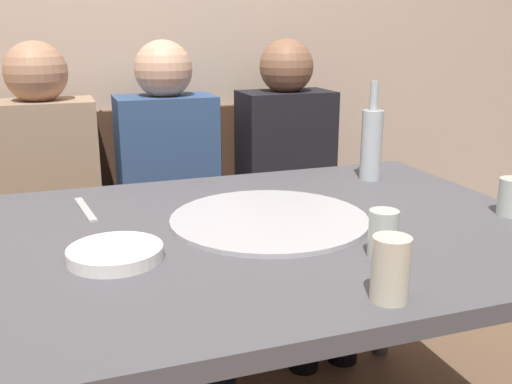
# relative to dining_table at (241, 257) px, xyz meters

# --- Properties ---
(back_wall) EXTENTS (6.00, 0.10, 2.60)m
(back_wall) POSITION_rel_dining_table_xyz_m (0.00, 1.11, 0.63)
(back_wall) COLOR #BCA893
(back_wall) RESTS_ON ground_plane
(dining_table) EXTENTS (1.54, 1.04, 0.74)m
(dining_table) POSITION_rel_dining_table_xyz_m (0.00, 0.00, 0.00)
(dining_table) COLOR #4C4C51
(dining_table) RESTS_ON ground_plane
(pizza_tray) EXTENTS (0.50, 0.50, 0.01)m
(pizza_tray) POSITION_rel_dining_table_xyz_m (0.09, 0.04, 0.08)
(pizza_tray) COLOR #ADADB2
(pizza_tray) RESTS_ON dining_table
(wine_bottle) EXTENTS (0.07, 0.07, 0.31)m
(wine_bottle) POSITION_rel_dining_table_xyz_m (0.54, 0.33, 0.19)
(wine_bottle) COLOR #B2BCC1
(wine_bottle) RESTS_ON dining_table
(tumbler_near) EXTENTS (0.06, 0.06, 0.10)m
(tumbler_near) POSITION_rel_dining_table_xyz_m (0.23, -0.26, 0.12)
(tumbler_near) COLOR #B7C6BC
(tumbler_near) RESTS_ON dining_table
(tumbler_far) EXTENTS (0.07, 0.07, 0.12)m
(tumbler_far) POSITION_rel_dining_table_xyz_m (0.14, -0.44, 0.13)
(tumbler_far) COLOR beige
(tumbler_far) RESTS_ON dining_table
(plate_stack) EXTENTS (0.20, 0.20, 0.03)m
(plate_stack) POSITION_rel_dining_table_xyz_m (-0.30, -0.09, 0.08)
(plate_stack) COLOR white
(plate_stack) RESTS_ON dining_table
(table_knife) EXTENTS (0.05, 0.22, 0.01)m
(table_knife) POSITION_rel_dining_table_xyz_m (-0.34, 0.29, 0.07)
(table_knife) COLOR #B7B7BC
(table_knife) RESTS_ON dining_table
(chair_left) EXTENTS (0.44, 0.44, 0.90)m
(chair_left) POSITION_rel_dining_table_xyz_m (-0.44, 0.92, -0.16)
(chair_left) COLOR #472D1E
(chair_left) RESTS_ON ground_plane
(chair_middle) EXTENTS (0.44, 0.44, 0.90)m
(chair_middle) POSITION_rel_dining_table_xyz_m (-0.01, 0.92, -0.16)
(chair_middle) COLOR #472D1E
(chair_middle) RESTS_ON ground_plane
(chair_right) EXTENTS (0.44, 0.44, 0.90)m
(chair_right) POSITION_rel_dining_table_xyz_m (0.47, 0.92, -0.16)
(chair_right) COLOR #472D1E
(chair_right) RESTS_ON ground_plane
(guest_in_sweater) EXTENTS (0.36, 0.56, 1.17)m
(guest_in_sweater) POSITION_rel_dining_table_xyz_m (-0.44, 0.77, -0.03)
(guest_in_sweater) COLOR #937A60
(guest_in_sweater) RESTS_ON ground_plane
(guest_in_beanie) EXTENTS (0.36, 0.56, 1.17)m
(guest_in_beanie) POSITION_rel_dining_table_xyz_m (-0.01, 0.77, -0.03)
(guest_in_beanie) COLOR navy
(guest_in_beanie) RESTS_ON ground_plane
(guest_by_wall) EXTENTS (0.36, 0.56, 1.17)m
(guest_by_wall) POSITION_rel_dining_table_xyz_m (0.47, 0.77, -0.03)
(guest_by_wall) COLOR black
(guest_by_wall) RESTS_ON ground_plane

